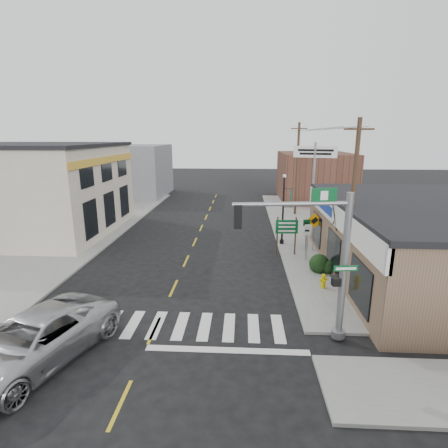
# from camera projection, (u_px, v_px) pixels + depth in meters

# --- Properties ---
(ground) EXTENTS (140.00, 140.00, 0.00)m
(ground) POSITION_uv_depth(u_px,v_px,m) (154.00, 330.00, 14.07)
(ground) COLOR black
(ground) RESTS_ON ground
(sidewalk_right) EXTENTS (6.00, 38.00, 0.13)m
(sidewalk_right) POSITION_uv_depth(u_px,v_px,m) (316.00, 239.00, 26.15)
(sidewalk_right) COLOR gray
(sidewalk_right) RESTS_ON ground
(sidewalk_left) EXTENTS (6.00, 38.00, 0.13)m
(sidewalk_left) POSITION_uv_depth(u_px,v_px,m) (82.00, 235.00, 27.11)
(sidewalk_left) COLOR gray
(sidewalk_left) RESTS_ON ground
(center_line) EXTENTS (0.12, 56.00, 0.01)m
(center_line) POSITION_uv_depth(u_px,v_px,m) (186.00, 261.00, 21.81)
(center_line) COLOR gold
(center_line) RESTS_ON ground
(crosswalk) EXTENTS (11.00, 2.20, 0.01)m
(crosswalk) POSITION_uv_depth(u_px,v_px,m) (157.00, 325.00, 14.45)
(crosswalk) COLOR silver
(crosswalk) RESTS_ON ground
(left_building) EXTENTS (12.00, 12.00, 6.80)m
(left_building) POSITION_uv_depth(u_px,v_px,m) (33.00, 190.00, 27.46)
(left_building) COLOR beige
(left_building) RESTS_ON ground
(bldg_distant_right) EXTENTS (8.00, 10.00, 5.60)m
(bldg_distant_right) POSITION_uv_depth(u_px,v_px,m) (314.00, 177.00, 41.76)
(bldg_distant_right) COLOR brown
(bldg_distant_right) RESTS_ON ground
(bldg_distant_left) EXTENTS (9.00, 10.00, 6.40)m
(bldg_distant_left) POSITION_uv_depth(u_px,v_px,m) (130.00, 171.00, 44.82)
(bldg_distant_left) COLOR slate
(bldg_distant_left) RESTS_ON ground
(suv) EXTENTS (4.74, 6.80, 1.72)m
(suv) POSITION_uv_depth(u_px,v_px,m) (33.00, 340.00, 11.86)
(suv) COLOR #A9AAAE
(suv) RESTS_ON ground
(traffic_signal_pole) EXTENTS (4.54, 0.37, 5.75)m
(traffic_signal_pole) POSITION_uv_depth(u_px,v_px,m) (326.00, 252.00, 12.55)
(traffic_signal_pole) COLOR gray
(traffic_signal_pole) RESTS_ON sidewalk_right
(guide_sign) EXTENTS (1.42, 0.13, 2.48)m
(guide_sign) POSITION_uv_depth(u_px,v_px,m) (287.00, 230.00, 22.17)
(guide_sign) COLOR #473121
(guide_sign) RESTS_ON sidewalk_right
(fire_hydrant) EXTENTS (0.23, 0.23, 0.74)m
(fire_hydrant) POSITION_uv_depth(u_px,v_px,m) (323.00, 280.00, 17.57)
(fire_hydrant) COLOR #C1A900
(fire_hydrant) RESTS_ON sidewalk_right
(ped_crossing_sign) EXTENTS (1.00, 0.07, 2.58)m
(ped_crossing_sign) POSITION_uv_depth(u_px,v_px,m) (314.00, 225.00, 22.90)
(ped_crossing_sign) COLOR gray
(ped_crossing_sign) RESTS_ON sidewalk_right
(lamp_post) EXTENTS (0.64, 0.50, 4.93)m
(lamp_post) POSITION_uv_depth(u_px,v_px,m) (284.00, 204.00, 24.16)
(lamp_post) COLOR black
(lamp_post) RESTS_ON sidewalk_right
(dance_center_sign) EXTENTS (3.29, 0.21, 6.99)m
(dance_center_sign) POSITION_uv_depth(u_px,v_px,m) (314.00, 165.00, 27.04)
(dance_center_sign) COLOR gray
(dance_center_sign) RESTS_ON sidewalk_right
(bare_tree) EXTENTS (2.40, 2.40, 4.79)m
(bare_tree) POSITION_uv_depth(u_px,v_px,m) (347.00, 208.00, 18.43)
(bare_tree) COLOR black
(bare_tree) RESTS_ON sidewalk_right
(shrub_front) EXTENTS (1.33, 1.33, 0.99)m
(shrub_front) POSITION_uv_depth(u_px,v_px,m) (382.00, 273.00, 18.22)
(shrub_front) COLOR #143313
(shrub_front) RESTS_ON sidewalk_right
(shrub_back) EXTENTS (1.13, 1.13, 0.85)m
(shrub_back) POSITION_uv_depth(u_px,v_px,m) (319.00, 264.00, 19.73)
(shrub_back) COLOR #183215
(shrub_back) RESTS_ON sidewalk_right
(utility_pole_near) EXTENTS (1.45, 0.22, 8.31)m
(utility_pole_near) POSITION_uv_depth(u_px,v_px,m) (352.00, 203.00, 17.23)
(utility_pole_near) COLOR #4D3725
(utility_pole_near) RESTS_ON sidewalk_right
(utility_pole_far) EXTENTS (1.50, 0.23, 8.65)m
(utility_pole_far) POSITION_uv_depth(u_px,v_px,m) (297.00, 168.00, 33.14)
(utility_pole_far) COLOR #482C20
(utility_pole_far) RESTS_ON sidewalk_right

